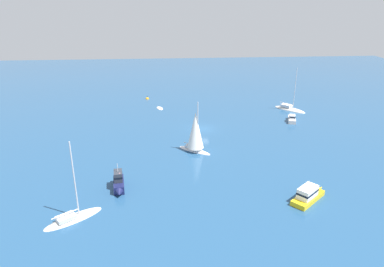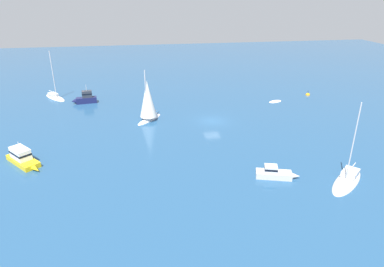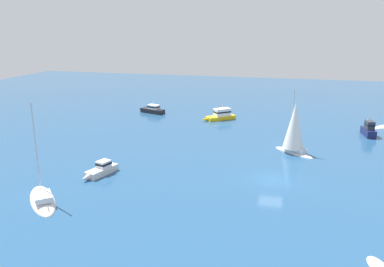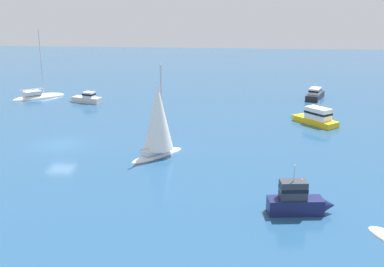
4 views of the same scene
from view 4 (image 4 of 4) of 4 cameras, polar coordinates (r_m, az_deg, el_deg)
name	(u,v)px [view 4 (image 4 of 4)]	position (r m, az deg, el deg)	size (l,w,h in m)	color
ground_plane	(59,145)	(48.60, -15.34, -1.30)	(167.64, 167.64, 0.00)	navy
yacht	(38,97)	(70.95, -17.64, 4.12)	(6.47, 6.92, 9.89)	silver
cabin_cruiser	(86,98)	(66.26, -12.35, 4.07)	(2.51, 4.96, 1.47)	silver
sloop	(158,122)	(43.13, -4.03, 1.36)	(5.44, 4.78, 8.59)	white
motor_cruiser	(298,201)	(33.32, 12.42, -7.72)	(1.75, 4.63, 3.44)	#191E4C
motor_cruiser_1	(315,94)	(69.12, 14.32, 4.51)	(5.87, 3.20, 2.17)	black
launch	(316,117)	(55.80, 14.38, 1.89)	(5.69, 5.11, 2.76)	yellow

